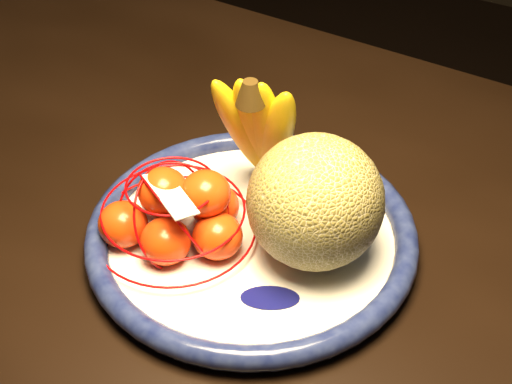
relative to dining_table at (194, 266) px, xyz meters
The scene contains 6 objects.
dining_table is the anchor object (origin of this frame).
fruit_bowl 0.13m from the dining_table, ahead, with size 0.36×0.36×0.03m.
cantaloupe 0.23m from the dining_table, ahead, with size 0.14×0.14×0.14m, color olive.
banana_bunch 0.21m from the dining_table, 50.07° to the left, with size 0.12×0.12×0.18m.
mandarin_bag 0.14m from the dining_table, 69.90° to the right, with size 0.21×0.21×0.11m.
price_tag 0.19m from the dining_table, 70.09° to the right, with size 0.07×0.03×0.00m, color white.
Camera 1 is at (0.33, -0.57, 1.38)m, focal length 55.00 mm.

